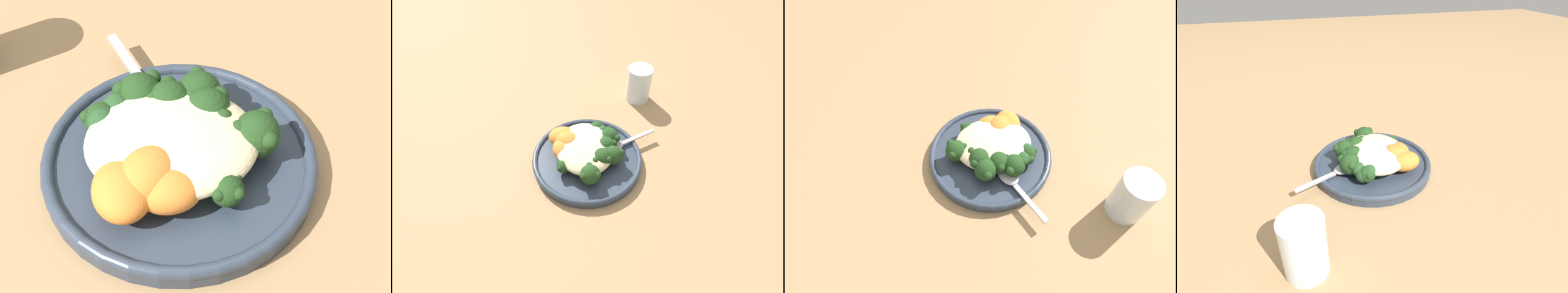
% 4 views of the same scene
% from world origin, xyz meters
% --- Properties ---
extents(ground_plane, '(4.00, 4.00, 0.00)m').
position_xyz_m(ground_plane, '(0.00, 0.00, 0.00)').
color(ground_plane, '#9E7A51').
extents(plate, '(0.24, 0.24, 0.02)m').
position_xyz_m(plate, '(0.02, -0.01, 0.01)').
color(plate, '#2D3847').
rests_on(plate, ground_plane).
extents(quinoa_mound, '(0.15, 0.12, 0.04)m').
position_xyz_m(quinoa_mound, '(0.01, -0.02, 0.04)').
color(quinoa_mound, beige).
rests_on(quinoa_mound, plate).
extents(broccoli_stalk_0, '(0.08, 0.06, 0.03)m').
position_xyz_m(broccoli_stalk_0, '(0.04, -0.06, 0.03)').
color(broccoli_stalk_0, '#8EB25B').
rests_on(broccoli_stalk_0, plate).
extents(broccoli_stalk_1, '(0.08, 0.03, 0.03)m').
position_xyz_m(broccoli_stalk_1, '(0.05, -0.03, 0.03)').
color(broccoli_stalk_1, '#8EB25B').
rests_on(broccoli_stalk_1, plate).
extents(broccoli_stalk_2, '(0.12, 0.05, 0.04)m').
position_xyz_m(broccoli_stalk_2, '(0.07, -0.02, 0.04)').
color(broccoli_stalk_2, '#8EB25B').
rests_on(broccoli_stalk_2, plate).
extents(broccoli_stalk_3, '(0.07, 0.07, 0.04)m').
position_xyz_m(broccoli_stalk_3, '(0.04, 0.01, 0.04)').
color(broccoli_stalk_3, '#8EB25B').
rests_on(broccoli_stalk_3, plate).
extents(broccoli_stalk_4, '(0.08, 0.12, 0.04)m').
position_xyz_m(broccoli_stalk_4, '(0.03, 0.03, 0.04)').
color(broccoli_stalk_4, '#8EB25B').
rests_on(broccoli_stalk_4, plate).
extents(broccoli_stalk_5, '(0.05, 0.10, 0.04)m').
position_xyz_m(broccoli_stalk_5, '(0.01, 0.02, 0.04)').
color(broccoli_stalk_5, '#8EB25B').
rests_on(broccoli_stalk_5, plate).
extents(broccoli_stalk_6, '(0.05, 0.10, 0.04)m').
position_xyz_m(broccoli_stalk_6, '(-0.01, 0.03, 0.04)').
color(broccoli_stalk_6, '#8EB25B').
rests_on(broccoli_stalk_6, plate).
extents(broccoli_stalk_7, '(0.09, 0.08, 0.03)m').
position_xyz_m(broccoli_stalk_7, '(-0.03, 0.01, 0.04)').
color(broccoli_stalk_7, '#8EB25B').
rests_on(broccoli_stalk_7, plate).
extents(sweet_potato_chunk_0, '(0.08, 0.08, 0.04)m').
position_xyz_m(sweet_potato_chunk_0, '(-0.01, -0.05, 0.04)').
color(sweet_potato_chunk_0, orange).
rests_on(sweet_potato_chunk_0, plate).
extents(sweet_potato_chunk_1, '(0.05, 0.06, 0.04)m').
position_xyz_m(sweet_potato_chunk_1, '(-0.03, -0.06, 0.04)').
color(sweet_potato_chunk_1, orange).
rests_on(sweet_potato_chunk_1, plate).
extents(sweet_potato_chunk_2, '(0.06, 0.05, 0.03)m').
position_xyz_m(sweet_potato_chunk_2, '(0.01, -0.06, 0.04)').
color(sweet_potato_chunk_2, orange).
rests_on(sweet_potato_chunk_2, plate).
extents(kale_tuft, '(0.05, 0.05, 0.03)m').
position_xyz_m(kale_tuft, '(-0.03, 0.02, 0.04)').
color(kale_tuft, '#234723').
rests_on(kale_tuft, plate).
extents(spoon, '(0.07, 0.13, 0.01)m').
position_xyz_m(spoon, '(-0.00, 0.06, 0.03)').
color(spoon, '#A3A3A8').
rests_on(spoon, plate).
extents(water_glass, '(0.06, 0.06, 0.09)m').
position_xyz_m(water_glass, '(-0.19, 0.14, 0.05)').
color(water_glass, silver).
rests_on(water_glass, ground_plane).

